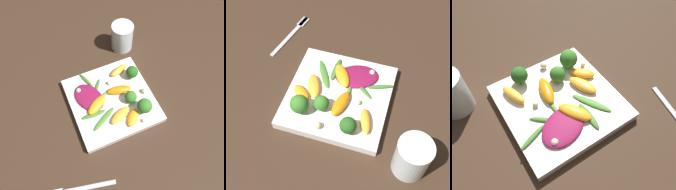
# 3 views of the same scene
# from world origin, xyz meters

# --- Properties ---
(ground_plane) EXTENTS (2.40, 2.40, 0.00)m
(ground_plane) POSITION_xyz_m (0.00, 0.00, 0.00)
(ground_plane) COLOR #382619
(plate) EXTENTS (0.24, 0.24, 0.02)m
(plate) POSITION_xyz_m (0.00, 0.00, 0.01)
(plate) COLOR white
(plate) RESTS_ON ground_plane
(drinking_glass) EXTENTS (0.07, 0.07, 0.09)m
(drinking_glass) POSITION_xyz_m (-0.19, 0.12, 0.05)
(drinking_glass) COLOR silver
(drinking_glass) RESTS_ON ground_plane
(fork) EXTENTS (0.05, 0.18, 0.01)m
(fork) POSITION_xyz_m (0.19, -0.19, 0.00)
(fork) COLOR #B2B2B7
(fork) RESTS_ON ground_plane
(radicchio_leaf_0) EXTENTS (0.13, 0.11, 0.01)m
(radicchio_leaf_0) POSITION_xyz_m (-0.03, -0.06, 0.03)
(radicchio_leaf_0) COLOR maroon
(radicchio_leaf_0) RESTS_ON plate
(orange_segment_0) EXTENTS (0.04, 0.07, 0.02)m
(orange_segment_0) POSITION_xyz_m (-0.08, 0.06, 0.03)
(orange_segment_0) COLOR #FCAD33
(orange_segment_0) RESTS_ON plate
(orange_segment_1) EXTENTS (0.06, 0.06, 0.02)m
(orange_segment_1) POSITION_xyz_m (0.08, 0.03, 0.03)
(orange_segment_1) COLOR orange
(orange_segment_1) RESTS_ON plate
(orange_segment_2) EXTENTS (0.05, 0.08, 0.02)m
(orange_segment_2) POSITION_xyz_m (0.06, 0.00, 0.03)
(orange_segment_2) COLOR #FCAD33
(orange_segment_2) RESTS_ON plate
(orange_segment_3) EXTENTS (0.04, 0.08, 0.02)m
(orange_segment_3) POSITION_xyz_m (-0.01, 0.03, 0.03)
(orange_segment_3) COLOR orange
(orange_segment_3) RESTS_ON plate
(orange_segment_4) EXTENTS (0.06, 0.08, 0.02)m
(orange_segment_4) POSITION_xyz_m (0.01, -0.05, 0.03)
(orange_segment_4) COLOR orange
(orange_segment_4) RESTS_ON plate
(broccoli_floret_0) EXTENTS (0.04, 0.04, 0.04)m
(broccoli_floret_0) POSITION_xyz_m (-0.05, 0.09, 0.05)
(broccoli_floret_0) COLOR #84AD5B
(broccoli_floret_0) RESTS_ON plate
(broccoli_floret_1) EXTENTS (0.04, 0.04, 0.05)m
(broccoli_floret_1) POSITION_xyz_m (0.07, 0.07, 0.05)
(broccoli_floret_1) COLOR #84AD5B
(broccoli_floret_1) RESTS_ON plate
(broccoli_floret_2) EXTENTS (0.04, 0.04, 0.04)m
(broccoli_floret_2) POSITION_xyz_m (0.03, 0.05, 0.04)
(broccoli_floret_2) COLOR #7A9E51
(broccoli_floret_2) RESTS_ON plate
(arugula_sprig_0) EXTENTS (0.01, 0.08, 0.01)m
(arugula_sprig_0) POSITION_xyz_m (-0.02, -0.00, 0.03)
(arugula_sprig_0) COLOR #518E33
(arugula_sprig_0) RESTS_ON plate
(arugula_sprig_1) EXTENTS (0.02, 0.07, 0.01)m
(arugula_sprig_1) POSITION_xyz_m (0.03, -0.07, 0.03)
(arugula_sprig_1) COLOR #3D7528
(arugula_sprig_1) RESTS_ON plate
(arugula_sprig_2) EXTENTS (0.06, 0.05, 0.01)m
(arugula_sprig_2) POSITION_xyz_m (-0.05, -0.03, 0.03)
(arugula_sprig_2) COLOR #3D7528
(arugula_sprig_2) RESTS_ON plate
(arugula_sprig_3) EXTENTS (0.07, 0.03, 0.01)m
(arugula_sprig_3) POSITION_xyz_m (-0.09, -0.05, 0.03)
(arugula_sprig_3) COLOR #3D7528
(arugula_sprig_3) RESTS_ON plate
(arugula_sprig_4) EXTENTS (0.06, 0.09, 0.01)m
(arugula_sprig_4) POSITION_xyz_m (0.05, -0.05, 0.03)
(arugula_sprig_4) COLOR #47842D
(arugula_sprig_4) RESTS_ON plate
(macadamia_nut_0) EXTENTS (0.02, 0.02, 0.02)m
(macadamia_nut_0) POSITION_xyz_m (0.02, 0.10, 0.03)
(macadamia_nut_0) COLOR beige
(macadamia_nut_0) RESTS_ON plate
(macadamia_nut_1) EXTENTS (0.01, 0.01, 0.01)m
(macadamia_nut_1) POSITION_xyz_m (-0.06, -0.08, 0.03)
(macadamia_nut_1) COLOR beige
(macadamia_nut_1) RESTS_ON plate
(macadamia_nut_2) EXTENTS (0.01, 0.01, 0.01)m
(macadamia_nut_2) POSITION_xyz_m (0.10, 0.05, 0.03)
(macadamia_nut_2) COLOR beige
(macadamia_nut_2) RESTS_ON plate
(macadamia_nut_3) EXTENTS (0.01, 0.01, 0.01)m
(macadamia_nut_3) POSITION_xyz_m (-0.05, 0.01, 0.03)
(macadamia_nut_3) COLOR beige
(macadamia_nut_3) RESTS_ON plate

